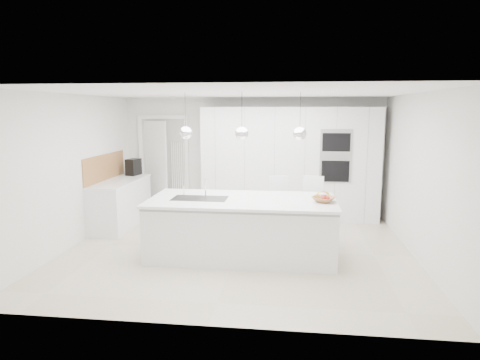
# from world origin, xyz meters

# --- Properties ---
(floor) EXTENTS (5.50, 5.50, 0.00)m
(floor) POSITION_xyz_m (0.00, 0.00, 0.00)
(floor) COLOR beige
(floor) RESTS_ON ground
(wall_back) EXTENTS (5.50, 0.00, 5.50)m
(wall_back) POSITION_xyz_m (0.00, 2.50, 1.25)
(wall_back) COLOR silver
(wall_back) RESTS_ON ground
(wall_left) EXTENTS (0.00, 5.00, 5.00)m
(wall_left) POSITION_xyz_m (-2.75, 0.00, 1.25)
(wall_left) COLOR silver
(wall_left) RESTS_ON ground
(ceiling) EXTENTS (5.50, 5.50, 0.00)m
(ceiling) POSITION_xyz_m (0.00, 0.00, 2.50)
(ceiling) COLOR white
(ceiling) RESTS_ON wall_back
(tall_cabinets) EXTENTS (3.60, 0.60, 2.30)m
(tall_cabinets) POSITION_xyz_m (0.80, 2.20, 1.15)
(tall_cabinets) COLOR white
(tall_cabinets) RESTS_ON floor
(oven_stack) EXTENTS (0.62, 0.04, 1.05)m
(oven_stack) POSITION_xyz_m (1.70, 1.89, 1.35)
(oven_stack) COLOR #A5A5A8
(oven_stack) RESTS_ON tall_cabinets
(doorway_frame) EXTENTS (1.11, 0.08, 2.13)m
(doorway_frame) POSITION_xyz_m (-1.95, 2.47, 1.02)
(doorway_frame) COLOR white
(doorway_frame) RESTS_ON floor
(hallway_door) EXTENTS (0.76, 0.38, 2.00)m
(hallway_door) POSITION_xyz_m (-2.20, 2.42, 1.00)
(hallway_door) COLOR white
(hallway_door) RESTS_ON floor
(radiator) EXTENTS (0.32, 0.04, 1.40)m
(radiator) POSITION_xyz_m (-1.63, 2.46, 0.85)
(radiator) COLOR white
(radiator) RESTS_ON floor
(left_base_cabinets) EXTENTS (0.60, 1.80, 0.86)m
(left_base_cabinets) POSITION_xyz_m (-2.45, 1.20, 0.43)
(left_base_cabinets) COLOR white
(left_base_cabinets) RESTS_ON floor
(left_worktop) EXTENTS (0.62, 1.82, 0.04)m
(left_worktop) POSITION_xyz_m (-2.45, 1.20, 0.88)
(left_worktop) COLOR white
(left_worktop) RESTS_ON left_base_cabinets
(oak_backsplash) EXTENTS (0.02, 1.80, 0.50)m
(oak_backsplash) POSITION_xyz_m (-2.74, 1.20, 1.15)
(oak_backsplash) COLOR #AB7747
(oak_backsplash) RESTS_ON wall_left
(island_base) EXTENTS (2.80, 1.20, 0.86)m
(island_base) POSITION_xyz_m (0.10, -0.30, 0.43)
(island_base) COLOR white
(island_base) RESTS_ON floor
(island_worktop) EXTENTS (2.84, 1.40, 0.04)m
(island_worktop) POSITION_xyz_m (0.10, -0.25, 0.88)
(island_worktop) COLOR white
(island_worktop) RESTS_ON island_base
(island_sink) EXTENTS (0.84, 0.44, 0.18)m
(island_sink) POSITION_xyz_m (-0.55, -0.30, 0.82)
(island_sink) COLOR #3F3F42
(island_sink) RESTS_ON island_worktop
(island_tap) EXTENTS (0.02, 0.02, 0.30)m
(island_tap) POSITION_xyz_m (-0.50, -0.10, 1.05)
(island_tap) COLOR white
(island_tap) RESTS_ON island_worktop
(pendant_left) EXTENTS (0.20, 0.20, 0.20)m
(pendant_left) POSITION_xyz_m (-0.75, -0.30, 1.90)
(pendant_left) COLOR white
(pendant_left) RESTS_ON ceiling
(pendant_mid) EXTENTS (0.20, 0.20, 0.20)m
(pendant_mid) POSITION_xyz_m (0.10, -0.30, 1.90)
(pendant_mid) COLOR white
(pendant_mid) RESTS_ON ceiling
(pendant_right) EXTENTS (0.20, 0.20, 0.20)m
(pendant_right) POSITION_xyz_m (0.95, -0.30, 1.90)
(pendant_right) COLOR white
(pendant_right) RESTS_ON ceiling
(fruit_bowl) EXTENTS (0.43, 0.43, 0.08)m
(fruit_bowl) POSITION_xyz_m (1.32, -0.33, 0.94)
(fruit_bowl) COLOR #AB7747
(fruit_bowl) RESTS_ON island_worktop
(espresso_machine) EXTENTS (0.27, 0.35, 0.34)m
(espresso_machine) POSITION_xyz_m (-2.43, 1.89, 1.07)
(espresso_machine) COLOR black
(espresso_machine) RESTS_ON left_worktop
(bar_stool_left) EXTENTS (0.41, 0.53, 1.09)m
(bar_stool_left) POSITION_xyz_m (0.62, 0.71, 0.54)
(bar_stool_left) COLOR white
(bar_stool_left) RESTS_ON floor
(bar_stool_right) EXTENTS (0.47, 0.58, 1.12)m
(bar_stool_right) POSITION_xyz_m (1.22, 0.55, 0.56)
(bar_stool_right) COLOR white
(bar_stool_right) RESTS_ON floor
(apple_a) EXTENTS (0.08, 0.08, 0.08)m
(apple_a) POSITION_xyz_m (1.32, -0.37, 0.97)
(apple_a) COLOR #AA211B
(apple_a) RESTS_ON fruit_bowl
(apple_b) EXTENTS (0.07, 0.07, 0.07)m
(apple_b) POSITION_xyz_m (1.32, -0.28, 0.97)
(apple_b) COLOR #AA211B
(apple_b) RESTS_ON fruit_bowl
(apple_c) EXTENTS (0.07, 0.07, 0.07)m
(apple_c) POSITION_xyz_m (1.37, -0.38, 0.96)
(apple_c) COLOR #AA211B
(apple_c) RESTS_ON fruit_bowl
(apple_extra_3) EXTENTS (0.08, 0.08, 0.08)m
(apple_extra_3) POSITION_xyz_m (1.34, -0.35, 0.97)
(apple_extra_3) COLOR #AA211B
(apple_extra_3) RESTS_ON fruit_bowl
(banana_bunch) EXTENTS (0.24, 0.17, 0.21)m
(banana_bunch) POSITION_xyz_m (1.30, -0.36, 1.02)
(banana_bunch) COLOR gold
(banana_bunch) RESTS_ON fruit_bowl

